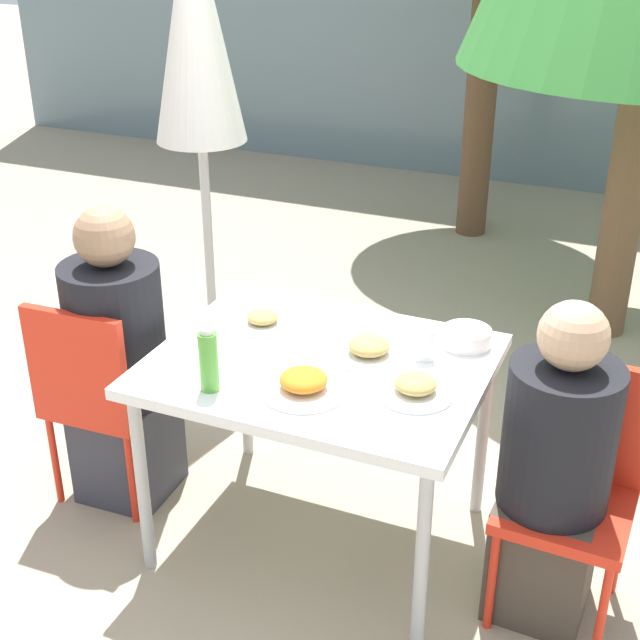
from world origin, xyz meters
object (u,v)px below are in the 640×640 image
at_px(person_left, 119,367).
at_px(person_right, 554,476).
at_px(closed_umbrella, 196,40).
at_px(drinking_cup, 425,344).
at_px(bottle, 209,360).
at_px(salad_bowl, 467,337).
at_px(chair_left, 97,389).
at_px(chair_right, 574,474).

distance_m(person_left, person_right, 1.60).
height_order(person_right, closed_umbrella, closed_umbrella).
bearing_deg(drinking_cup, person_left, -171.12).
relative_size(person_left, bottle, 5.49).
bearing_deg(closed_umbrella, person_right, -28.98).
bearing_deg(salad_bowl, drinking_cup, -124.90).
xyz_separation_m(closed_umbrella, drinking_cup, (1.28, -0.80, -0.78)).
height_order(chair_left, person_right, person_right).
bearing_deg(chair_left, salad_bowl, 15.78).
xyz_separation_m(chair_right, closed_umbrella, (-1.82, 0.90, 1.09)).
xyz_separation_m(bottle, salad_bowl, (0.67, 0.60, -0.07)).
bearing_deg(salad_bowl, person_left, -165.18).
height_order(bottle, salad_bowl, bottle).
bearing_deg(person_left, chair_left, -121.85).
bearing_deg(chair_left, person_right, 0.74).
relative_size(closed_umbrella, salad_bowl, 12.84).
bearing_deg(person_right, closed_umbrella, -26.69).
bearing_deg(person_right, person_left, 2.12).
bearing_deg(person_left, bottle, -28.62).
relative_size(bottle, salad_bowl, 1.28).
distance_m(chair_right, closed_umbrella, 2.31).
height_order(person_right, bottle, person_right).
relative_size(person_right, drinking_cup, 10.32).
bearing_deg(drinking_cup, person_right, -20.37).
bearing_deg(person_left, person_right, -2.12).
height_order(person_left, person_right, person_left).
bearing_deg(closed_umbrella, chair_left, -83.67).
distance_m(person_right, salad_bowl, 0.56).
relative_size(chair_right, salad_bowl, 5.06).
xyz_separation_m(closed_umbrella, salad_bowl, (1.39, -0.65, -0.81)).
bearing_deg(person_left, chair_right, 0.60).
xyz_separation_m(person_left, chair_right, (1.66, 0.07, -0.06)).
bearing_deg(drinking_cup, chair_right, -10.69).
height_order(person_left, drinking_cup, person_left).
relative_size(drinking_cup, salad_bowl, 0.64).
relative_size(chair_right, drinking_cup, 7.87).
xyz_separation_m(chair_right, bottle, (-1.10, -0.35, 0.35)).
height_order(person_left, salad_bowl, person_left).
height_order(closed_umbrella, bottle, closed_umbrella).
relative_size(person_left, salad_bowl, 7.02).
relative_size(person_right, salad_bowl, 6.64).
relative_size(chair_left, person_left, 0.72).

